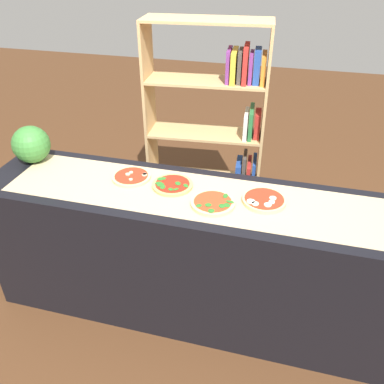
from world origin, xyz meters
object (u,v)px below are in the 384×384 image
Objects in this scene: pizza_spinach_1 at (172,185)px; bookshelf at (221,140)px; pizza_mushroom_0 at (132,177)px; pizza_spinach_2 at (213,203)px; pizza_mozzarella_3 at (264,200)px; watermelon at (31,144)px.

pizza_spinach_1 is 0.14× the size of bookshelf.
pizza_spinach_2 is at bearing -15.81° from pizza_mushroom_0.
pizza_mushroom_0 is 0.26m from pizza_spinach_1.
bookshelf reaches higher than pizza_spinach_2.
bookshelf is (-0.16, 1.04, -0.13)m from pizza_spinach_2.
pizza_mushroom_0 is 0.96× the size of pizza_spinach_2.
watermelon reaches higher than pizza_mozzarella_3.
pizza_spinach_1 is 0.53m from pizza_mozzarella_3.
watermelon is 0.14× the size of bookshelf.
watermelon is at bearing 175.63° from pizza_spinach_1.
pizza_mushroom_0 and pizza_spinach_1 have the same top height.
pizza_mushroom_0 is 0.69m from watermelon.
pizza_spinach_2 is 1.06m from bookshelf.
pizza_mushroom_0 is 0.14× the size of bookshelf.
pizza_spinach_2 is (0.27, -0.12, 0.00)m from pizza_spinach_1.
pizza_spinach_2 is at bearing -160.22° from pizza_mozzarella_3.
pizza_spinach_1 is 1.01× the size of watermelon.
pizza_mushroom_0 is 0.55m from pizza_spinach_2.
pizza_spinach_2 is at bearing -9.14° from watermelon.
pizza_spinach_2 is 0.28m from pizza_mozzarella_3.
pizza_mozzarella_3 is at bearing -65.99° from bookshelf.
bookshelf is at bearing 67.67° from pizza_mushroom_0.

